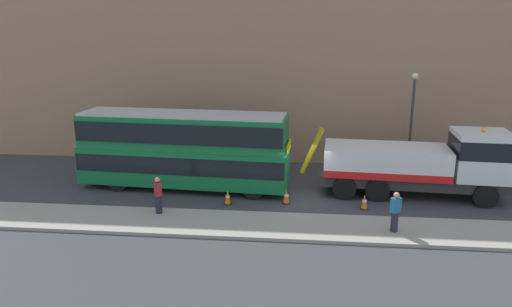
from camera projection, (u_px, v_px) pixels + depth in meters
The scene contains 11 objects.
ground_plane at pixel (304, 195), 24.48m from camera, with size 120.00×120.00×0.00m, color #38383D.
near_kerb at pixel (304, 227), 20.42m from camera, with size 60.00×2.80×0.15m, color gray.
building_facade at pixel (308, 31), 28.73m from camera, with size 60.00×1.50×16.00m.
recovery_tow_truck at pixel (422, 163), 23.92m from camera, with size 10.22×3.24×3.67m.
double_decker_bus at pixel (184, 147), 25.00m from camera, with size 11.16×3.29×4.06m.
pedestrian_onlooker at pixel (158, 196), 21.55m from camera, with size 0.43×0.48×1.71m.
pedestrian_bystander at pixel (395, 212), 19.63m from camera, with size 0.48×0.45×1.71m.
traffic_cone_near_bus at pixel (228, 197), 23.16m from camera, with size 0.36×0.36×0.72m.
traffic_cone_midway at pixel (286, 197), 23.28m from camera, with size 0.36×0.36×0.72m.
traffic_cone_near_truck at pixel (364, 202), 22.55m from camera, with size 0.36×0.36×0.72m.
street_lamp at pixel (412, 115), 27.24m from camera, with size 0.36×0.36×5.83m.
Camera 1 is at (-0.16, -23.21, 8.43)m, focal length 33.59 mm.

